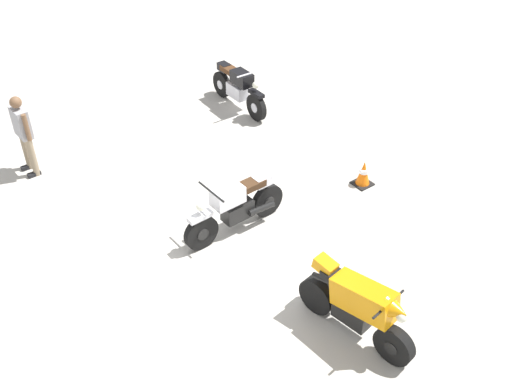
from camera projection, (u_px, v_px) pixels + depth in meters
ground_plane at (238, 248)px, 10.21m from camera, size 40.00×40.00×0.00m
motorcycle_silver_cruiser at (236, 207)px, 10.30m from camera, size 0.70×2.09×1.09m
motorcycle_black_cruiser at (238, 87)px, 13.97m from camera, size 2.09×0.70×1.09m
motorcycle_orange_sportbike at (357, 305)px, 8.36m from camera, size 1.96×0.70×1.14m
person_in_gray_shirt at (23, 130)px, 11.52m from camera, size 0.65×0.32×1.68m
traffic_cone at (363, 173)px, 11.57m from camera, size 0.36×0.36×0.53m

